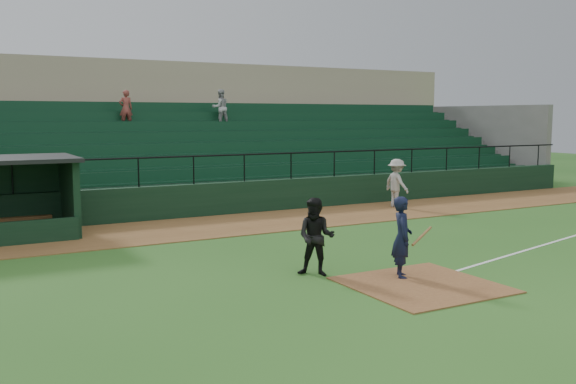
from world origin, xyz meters
TOP-DOWN VIEW (x-y plane):
  - ground at (0.00, 0.00)m, footprint 90.00×90.00m
  - warning_track at (0.00, 8.00)m, footprint 40.00×4.00m
  - home_plate_dirt at (0.00, -1.00)m, footprint 3.00×3.00m
  - stadium_structure at (-0.00, 16.46)m, footprint 38.00×13.08m
  - batter_at_plate at (0.04, -0.25)m, footprint 1.15×0.81m
  - umpire at (-1.55, 0.85)m, footprint 1.10×1.09m
  - runner at (6.84, 8.51)m, footprint 0.75×1.26m

SIDE VIEW (x-z plane):
  - ground at x=0.00m, z-range 0.00..0.00m
  - warning_track at x=0.00m, z-range 0.00..0.03m
  - home_plate_dirt at x=0.00m, z-range 0.00..0.03m
  - umpire at x=-1.55m, z-range 0.00..1.79m
  - batter_at_plate at x=0.04m, z-range 0.00..1.85m
  - runner at x=6.84m, z-range 0.03..1.95m
  - stadium_structure at x=0.00m, z-range -0.90..5.50m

